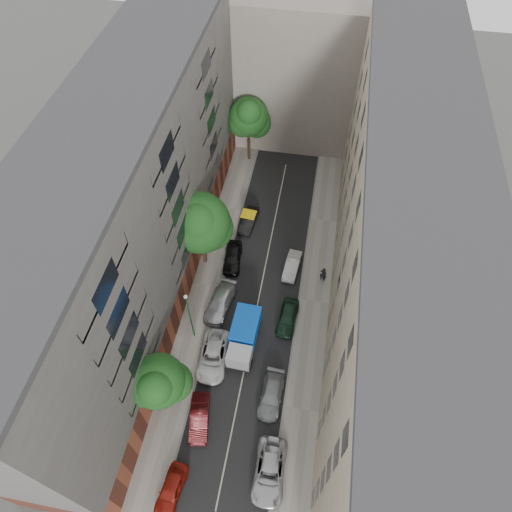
% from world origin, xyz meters
% --- Properties ---
extents(ground, '(120.00, 120.00, 0.00)m').
position_xyz_m(ground, '(0.00, 0.00, 0.00)').
color(ground, '#4C4C49').
rests_on(ground, ground).
extents(road_surface, '(8.00, 44.00, 0.02)m').
position_xyz_m(road_surface, '(0.00, 0.00, 0.01)').
color(road_surface, black).
rests_on(road_surface, ground).
extents(sidewalk_left, '(3.00, 44.00, 0.15)m').
position_xyz_m(sidewalk_left, '(-5.50, 0.00, 0.07)').
color(sidewalk_left, gray).
rests_on(sidewalk_left, ground).
extents(sidewalk_right, '(3.00, 44.00, 0.15)m').
position_xyz_m(sidewalk_right, '(5.50, 0.00, 0.07)').
color(sidewalk_right, gray).
rests_on(sidewalk_right, ground).
extents(building_left, '(8.00, 44.00, 20.00)m').
position_xyz_m(building_left, '(-11.00, 0.00, 10.00)').
color(building_left, '#4F4C49').
rests_on(building_left, ground).
extents(building_right, '(8.00, 44.00, 20.00)m').
position_xyz_m(building_right, '(11.00, 0.00, 10.00)').
color(building_right, '#BEAF94').
rests_on(building_right, ground).
extents(building_endcap, '(18.00, 12.00, 18.00)m').
position_xyz_m(building_endcap, '(0.00, 28.00, 9.00)').
color(building_endcap, gray).
rests_on(building_endcap, ground).
extents(tarp_truck, '(2.45, 5.77, 2.64)m').
position_xyz_m(tarp_truck, '(-0.51, -5.72, 1.45)').
color(tarp_truck, black).
rests_on(tarp_truck, ground).
extents(car_left_0, '(2.05, 4.11, 1.34)m').
position_xyz_m(car_left_0, '(-3.60, -19.00, 0.67)').
color(car_left_0, maroon).
rests_on(car_left_0, ground).
extents(car_left_1, '(2.21, 4.49, 1.41)m').
position_xyz_m(car_left_1, '(-2.80, -13.40, 0.71)').
color(car_left_1, '#4B0F11').
rests_on(car_left_1, ground).
extents(car_left_2, '(2.77, 5.48, 1.49)m').
position_xyz_m(car_left_2, '(-2.95, -7.80, 0.74)').
color(car_left_2, silver).
rests_on(car_left_2, ground).
extents(car_left_3, '(2.80, 5.34, 1.48)m').
position_xyz_m(car_left_3, '(-3.60, -2.20, 0.74)').
color(car_left_3, '#B7B7BC').
rests_on(car_left_3, ground).
extents(car_left_4, '(2.13, 4.52, 1.49)m').
position_xyz_m(car_left_4, '(-3.52, 3.53, 0.75)').
color(car_left_4, black).
rests_on(car_left_4, ground).
extents(car_left_5, '(1.80, 4.21, 1.35)m').
position_xyz_m(car_left_5, '(-2.80, 9.00, 0.67)').
color(car_left_5, black).
rests_on(car_left_5, ground).
extents(car_right_0, '(2.54, 5.29, 1.45)m').
position_xyz_m(car_right_0, '(3.60, -16.47, 0.73)').
color(car_right_0, '#BBBABF').
rests_on(car_right_0, ground).
extents(car_right_1, '(2.00, 4.57, 1.31)m').
position_xyz_m(car_right_1, '(2.80, -10.42, 0.65)').
color(car_right_1, gray).
rests_on(car_right_1, ground).
extents(car_right_2, '(2.02, 4.37, 1.45)m').
position_xyz_m(car_right_2, '(3.17, -2.60, 0.72)').
color(car_right_2, '#15301F').
rests_on(car_right_2, ground).
extents(car_right_3, '(1.74, 4.05, 1.30)m').
position_xyz_m(car_right_3, '(2.80, 3.60, 0.65)').
color(car_right_3, silver).
rests_on(car_right_3, ground).
extents(tree_near, '(4.75, 4.38, 7.47)m').
position_xyz_m(tree_near, '(-5.74, -12.67, 5.14)').
color(tree_near, '#382619').
rests_on(tree_near, sidewalk_left).
extents(tree_mid, '(6.17, 6.03, 9.21)m').
position_xyz_m(tree_mid, '(-6.30, 2.85, 6.12)').
color(tree_mid, '#382619').
rests_on(tree_mid, sidewalk_left).
extents(tree_far, '(4.96, 4.64, 8.91)m').
position_xyz_m(tree_far, '(-4.72, 19.89, 6.24)').
color(tree_far, '#382619').
rests_on(tree_far, sidewalk_left).
extents(lamp_post, '(0.36, 0.36, 7.06)m').
position_xyz_m(lamp_post, '(-5.30, -5.81, 4.44)').
color(lamp_post, '#1A5D33').
rests_on(lamp_post, sidewalk_left).
extents(pedestrian, '(0.82, 0.68, 1.94)m').
position_xyz_m(pedestrian, '(6.08, 2.73, 1.12)').
color(pedestrian, black).
rests_on(pedestrian, sidewalk_right).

